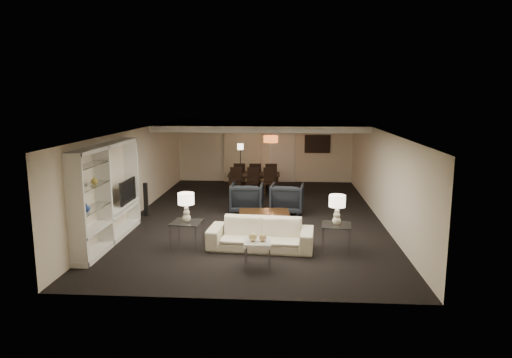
{
  "coord_description": "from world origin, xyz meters",
  "views": [
    {
      "loc": [
        0.84,
        -12.79,
        3.44
      ],
      "look_at": [
        0.0,
        0.0,
        1.1
      ],
      "focal_mm": 32.0,
      "sensor_mm": 36.0,
      "label": 1
    }
  ],
  "objects_px": {
    "pendant_light": "(271,139)",
    "floor_lamp": "(240,165)",
    "table_lamp_left": "(186,208)",
    "chair_nl": "(235,182)",
    "floor_speaker": "(146,199)",
    "marble_table": "(258,254)",
    "vase_amber": "(94,180)",
    "table_lamp_right": "(337,210)",
    "side_table_left": "(187,234)",
    "armchair_right": "(287,198)",
    "vase_blue": "(86,207)",
    "dining_table": "(254,183)",
    "chair_fl": "(239,175)",
    "chair_fr": "(271,176)",
    "chair_nm": "(253,182)",
    "armchair_left": "(247,198)",
    "television": "(124,191)",
    "chair_fm": "(255,176)",
    "sofa": "(261,234)",
    "chair_nr": "(270,182)",
    "coffee_table": "(264,220)",
    "side_table_right": "(336,237)"
  },
  "relations": [
    {
      "from": "marble_table",
      "to": "vase_amber",
      "type": "distance_m",
      "value": 3.91
    },
    {
      "from": "television",
      "to": "sofa",
      "type": "bearing_deg",
      "value": -108.56
    },
    {
      "from": "armchair_left",
      "to": "chair_nl",
      "type": "height_order",
      "value": "chair_nl"
    },
    {
      "from": "pendant_light",
      "to": "chair_fl",
      "type": "distance_m",
      "value": 1.95
    },
    {
      "from": "floor_speaker",
      "to": "chair_nl",
      "type": "height_order",
      "value": "same"
    },
    {
      "from": "table_lamp_right",
      "to": "dining_table",
      "type": "height_order",
      "value": "table_lamp_right"
    },
    {
      "from": "marble_table",
      "to": "table_lamp_left",
      "type": "bearing_deg",
      "value": 147.09
    },
    {
      "from": "chair_fl",
      "to": "vase_blue",
      "type": "bearing_deg",
      "value": 65.39
    },
    {
      "from": "side_table_right",
      "to": "floor_lamp",
      "type": "relative_size",
      "value": 0.39
    },
    {
      "from": "television",
      "to": "vase_amber",
      "type": "xyz_separation_m",
      "value": [
        -0.03,
        -1.67,
        0.59
      ]
    },
    {
      "from": "coffee_table",
      "to": "table_lamp_right",
      "type": "xyz_separation_m",
      "value": [
        1.7,
        -1.6,
        0.71
      ]
    },
    {
      "from": "chair_nl",
      "to": "chair_nm",
      "type": "distance_m",
      "value": 0.6
    },
    {
      "from": "side_table_right",
      "to": "vase_blue",
      "type": "xyz_separation_m",
      "value": [
        -5.3,
        -0.94,
        0.84
      ]
    },
    {
      "from": "table_lamp_left",
      "to": "chair_nr",
      "type": "distance_m",
      "value": 5.87
    },
    {
      "from": "table_lamp_left",
      "to": "chair_nl",
      "type": "height_order",
      "value": "table_lamp_left"
    },
    {
      "from": "floor_lamp",
      "to": "chair_fl",
      "type": "bearing_deg",
      "value": -92.65
    },
    {
      "from": "vase_amber",
      "to": "chair_nr",
      "type": "height_order",
      "value": "vase_amber"
    },
    {
      "from": "vase_blue",
      "to": "dining_table",
      "type": "height_order",
      "value": "vase_blue"
    },
    {
      "from": "table_lamp_left",
      "to": "chair_nl",
      "type": "distance_m",
      "value": 5.64
    },
    {
      "from": "pendant_light",
      "to": "chair_nm",
      "type": "xyz_separation_m",
      "value": [
        -0.6,
        -0.75,
        -1.43
      ]
    },
    {
      "from": "pendant_light",
      "to": "floor_lamp",
      "type": "distance_m",
      "value": 1.84
    },
    {
      "from": "sofa",
      "to": "chair_nl",
      "type": "height_order",
      "value": "chair_nl"
    },
    {
      "from": "marble_table",
      "to": "chair_nl",
      "type": "distance_m",
      "value": 6.81
    },
    {
      "from": "chair_nl",
      "to": "side_table_right",
      "type": "bearing_deg",
      "value": -60.43
    },
    {
      "from": "dining_table",
      "to": "chair_nl",
      "type": "distance_m",
      "value": 0.9
    },
    {
      "from": "sofa",
      "to": "chair_fl",
      "type": "bearing_deg",
      "value": 104.49
    },
    {
      "from": "sofa",
      "to": "table_lamp_right",
      "type": "distance_m",
      "value": 1.8
    },
    {
      "from": "table_lamp_left",
      "to": "vase_amber",
      "type": "height_order",
      "value": "vase_amber"
    },
    {
      "from": "coffee_table",
      "to": "television",
      "type": "xyz_separation_m",
      "value": [
        -3.57,
        -0.4,
        0.81
      ]
    },
    {
      "from": "side_table_left",
      "to": "marble_table",
      "type": "distance_m",
      "value": 2.03
    },
    {
      "from": "television",
      "to": "table_lamp_right",
      "type": "bearing_deg",
      "value": -102.82
    },
    {
      "from": "armchair_right",
      "to": "marble_table",
      "type": "relative_size",
      "value": 1.79
    },
    {
      "from": "side_table_left",
      "to": "chair_nm",
      "type": "xyz_separation_m",
      "value": [
        1.11,
        5.6,
        0.18
      ]
    },
    {
      "from": "pendant_light",
      "to": "coffee_table",
      "type": "distance_m",
      "value": 5.03
    },
    {
      "from": "television",
      "to": "chair_nm",
      "type": "xyz_separation_m",
      "value": [
        2.98,
        4.4,
        -0.56
      ]
    },
    {
      "from": "armchair_left",
      "to": "vase_amber",
      "type": "distance_m",
      "value": 4.97
    },
    {
      "from": "armchair_left",
      "to": "chair_nm",
      "type": "xyz_separation_m",
      "value": [
        0.01,
        2.3,
        0.05
      ]
    },
    {
      "from": "side_table_right",
      "to": "floor_lamp",
      "type": "distance_m",
      "value": 7.8
    },
    {
      "from": "floor_speaker",
      "to": "chair_fr",
      "type": "bearing_deg",
      "value": 50.24
    },
    {
      "from": "armchair_right",
      "to": "side_table_left",
      "type": "distance_m",
      "value": 4.02
    },
    {
      "from": "table_lamp_right",
      "to": "floor_lamp",
      "type": "relative_size",
      "value": 0.41
    },
    {
      "from": "chair_fl",
      "to": "chair_fr",
      "type": "relative_size",
      "value": 1.0
    },
    {
      "from": "television",
      "to": "table_lamp_left",
      "type": "bearing_deg",
      "value": -122.63
    },
    {
      "from": "chair_nr",
      "to": "television",
      "type": "bearing_deg",
      "value": -133.39
    },
    {
      "from": "pendant_light",
      "to": "chair_nm",
      "type": "relative_size",
      "value": 0.53
    },
    {
      "from": "armchair_left",
      "to": "armchair_right",
      "type": "bearing_deg",
      "value": -179.81
    },
    {
      "from": "side_table_left",
      "to": "chair_nr",
      "type": "bearing_deg",
      "value": 73.06
    },
    {
      "from": "coffee_table",
      "to": "chair_fl",
      "type": "height_order",
      "value": "chair_fl"
    },
    {
      "from": "dining_table",
      "to": "chair_fm",
      "type": "bearing_deg",
      "value": 87.82
    },
    {
      "from": "marble_table",
      "to": "table_lamp_right",
      "type": "bearing_deg",
      "value": 32.91
    }
  ]
}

